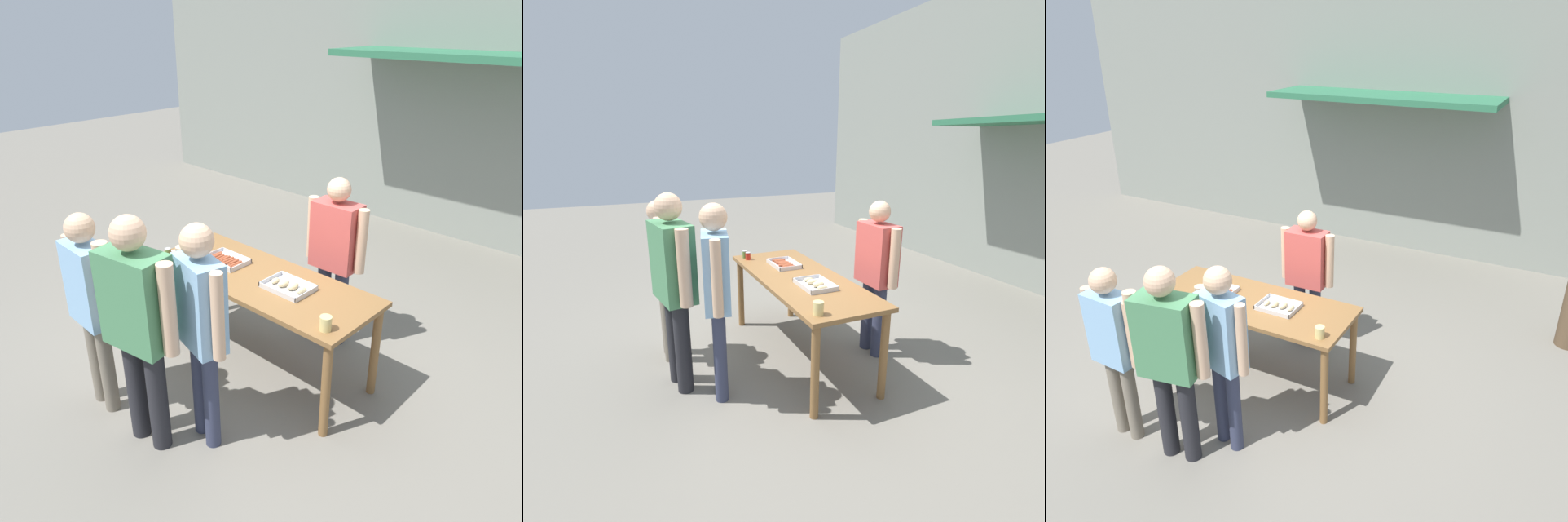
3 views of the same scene
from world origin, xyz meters
The scene contains 11 objects.
ground_plane centered at (0.00, 0.00, 0.00)m, with size 24.00×24.00×0.00m, color slate.
serving_table centered at (0.00, 0.00, 0.75)m, with size 2.01×0.78×0.85m.
food_tray_sausages centered at (-0.42, 0.01, 0.87)m, with size 0.37×0.26×0.04m.
food_tray_buns centered at (0.30, 0.01, 0.88)m, with size 0.38×0.28×0.06m.
condiment_jar_mustard centered at (-0.88, -0.28, 0.90)m, with size 0.06×0.06×0.08m.
condiment_jar_ketchup centered at (-0.79, -0.27, 0.90)m, with size 0.06×0.06×0.08m.
beer_cup centered at (0.86, -0.27, 0.91)m, with size 0.09×0.09×0.11m.
person_server_behind_table centered at (0.22, 0.73, 0.94)m, with size 0.61×0.24×1.59m.
person_customer_holding_hotdog centered at (-0.53, -1.23, 0.97)m, with size 0.55×0.23×1.62m.
person_customer_with_cup centered at (0.33, -0.92, 1.02)m, with size 0.53×0.28×1.68m.
person_customer_waiting_in_line centered at (0.05, -1.22, 1.03)m, with size 0.66×0.33×1.75m.
Camera 2 is at (3.40, -1.67, 2.14)m, focal length 28.00 mm.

